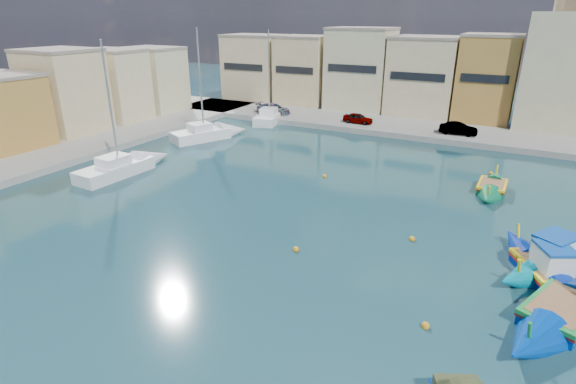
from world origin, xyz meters
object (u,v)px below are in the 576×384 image
Objects in this scene: luzzu_green at (492,188)px; yacht_midnorth at (216,133)px; yacht_mid at (134,164)px; luzzu_blue_cabin at (545,271)px; luzzu_turquoise_cabin at (556,261)px; luzzu_blue_south at (561,312)px; yacht_north at (272,115)px.

yacht_midnorth is at bearing 173.82° from luzzu_green.
yacht_midnorth is at bearing 91.08° from yacht_mid.
luzzu_blue_cabin reaches higher than luzzu_green.
yacht_mid is (0.22, -11.93, -0.03)m from yacht_midnorth.
luzzu_turquoise_cabin reaches higher than luzzu_green.
luzzu_blue_cabin is at bearing -4.71° from yacht_mid.
luzzu_blue_south is at bearing -29.33° from yacht_midnorth.
yacht_midnorth reaches higher than yacht_north.
luzzu_blue_south is (0.66, -3.42, -0.06)m from luzzu_blue_cabin.
yacht_north is at bearing 140.33° from luzzu_blue_cabin.
luzzu_blue_south is 0.87× the size of yacht_north.
luzzu_green is 0.63× the size of yacht_north.
luzzu_blue_cabin reaches higher than luzzu_blue_south.
luzzu_turquoise_cabin is at bearing 91.57° from luzzu_blue_south.
yacht_north is 22.66m from yacht_mid.
luzzu_blue_south is at bearing -88.43° from luzzu_turquoise_cabin.
yacht_mid is (-31.52, 1.20, 0.08)m from luzzu_turquoise_cabin.
luzzu_turquoise_cabin reaches higher than luzzu_blue_south.
luzzu_green is at bearing 18.01° from yacht_mid.
luzzu_blue_cabin is 39.49m from yacht_north.
luzzu_blue_south is at bearing -42.67° from yacht_north.
yacht_midnorth is 11.93m from yacht_mid.
luzzu_blue_south is 0.87× the size of yacht_mid.
luzzu_turquoise_cabin is 0.80× the size of yacht_north.
luzzu_blue_cabin is at bearing -73.04° from luzzu_green.
yacht_mid is (-31.65, 5.98, 0.15)m from luzzu_blue_south.
yacht_midnorth reaches higher than luzzu_turquoise_cabin.
luzzu_green is (-3.50, 11.49, -0.12)m from luzzu_blue_cabin.
luzzu_blue_cabin is at bearing -39.67° from yacht_north.
luzzu_turquoise_cabin is 0.77× the size of yacht_midnorth.
yacht_midnorth reaches higher than yacht_mid.
luzzu_green is at bearing 105.61° from luzzu_blue_south.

